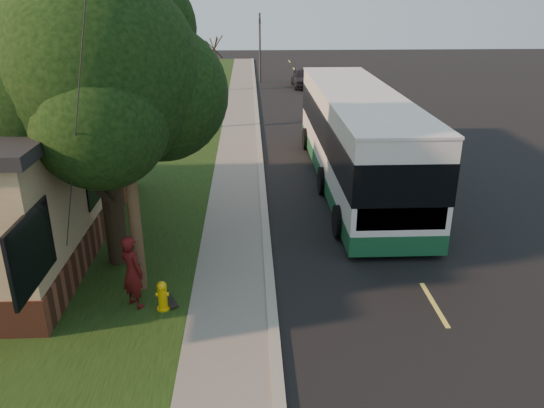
{
  "coord_description": "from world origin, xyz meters",
  "views": [
    {
      "loc": [
        -0.47,
        -10.96,
        7.17
      ],
      "look_at": [
        0.14,
        3.06,
        1.5
      ],
      "focal_mm": 35.0,
      "sensor_mm": 36.0,
      "label": 1
    }
  ],
  "objects_px": {
    "traffic_signal": "(260,43)",
    "transit_bus": "(356,136)",
    "skateboard_main": "(169,300)",
    "distant_car": "(304,77)",
    "leafy_tree": "(100,77)",
    "dumpster": "(24,164)",
    "bare_tree_far": "(215,64)",
    "skateboarder": "(132,272)",
    "utility_pole": "(123,112)",
    "bare_tree_near": "(193,90)",
    "fire_hydrant": "(163,296)"
  },
  "relations": [
    {
      "from": "distant_car",
      "to": "leafy_tree",
      "type": "bearing_deg",
      "value": -106.0
    },
    {
      "from": "dumpster",
      "to": "transit_bus",
      "type": "bearing_deg",
      "value": -3.56
    },
    {
      "from": "transit_bus",
      "to": "skateboarder",
      "type": "xyz_separation_m",
      "value": [
        -6.97,
        -8.69,
        -0.95
      ]
    },
    {
      "from": "transit_bus",
      "to": "skateboarder",
      "type": "relative_size",
      "value": 7.31
    },
    {
      "from": "leafy_tree",
      "to": "fire_hydrant",
      "type": "bearing_deg",
      "value": -59.33
    },
    {
      "from": "utility_pole",
      "to": "traffic_signal",
      "type": "height_order",
      "value": "utility_pole"
    },
    {
      "from": "fire_hydrant",
      "to": "bare_tree_far",
      "type": "distance_m",
      "value": 30.04
    },
    {
      "from": "fire_hydrant",
      "to": "bare_tree_near",
      "type": "xyz_separation_m",
      "value": [
        -0.9,
        18.0,
        1.72
      ]
    },
    {
      "from": "bare_tree_near",
      "to": "dumpster",
      "type": "xyz_separation_m",
      "value": [
        -6.0,
        -8.3,
        -1.45
      ]
    },
    {
      "from": "bare_tree_far",
      "to": "skateboard_main",
      "type": "xyz_separation_m",
      "value": [
        0.5,
        -29.69,
        -1.88
      ]
    },
    {
      "from": "bare_tree_far",
      "to": "traffic_signal",
      "type": "height_order",
      "value": "traffic_signal"
    },
    {
      "from": "transit_bus",
      "to": "skateboard_main",
      "type": "distance_m",
      "value": 10.72
    },
    {
      "from": "traffic_signal",
      "to": "skateboard_main",
      "type": "distance_m",
      "value": 33.96
    },
    {
      "from": "leafy_tree",
      "to": "dumpster",
      "type": "relative_size",
      "value": 4.67
    },
    {
      "from": "bare_tree_far",
      "to": "distant_car",
      "type": "distance_m",
      "value": 7.21
    },
    {
      "from": "skateboard_main",
      "to": "distant_car",
      "type": "relative_size",
      "value": 0.19
    },
    {
      "from": "bare_tree_near",
      "to": "dumpster",
      "type": "distance_m",
      "value": 10.34
    },
    {
      "from": "distant_car",
      "to": "bare_tree_near",
      "type": "bearing_deg",
      "value": -118.9
    },
    {
      "from": "bare_tree_far",
      "to": "skateboarder",
      "type": "height_order",
      "value": "bare_tree_far"
    },
    {
      "from": "traffic_signal",
      "to": "skateboarder",
      "type": "xyz_separation_m",
      "value": [
        -3.8,
        -33.81,
        -2.17
      ]
    },
    {
      "from": "utility_pole",
      "to": "transit_bus",
      "type": "relative_size",
      "value": 0.67
    },
    {
      "from": "utility_pole",
      "to": "distant_car",
      "type": "xyz_separation_m",
      "value": [
        7.21,
        30.66,
        -3.88
      ]
    },
    {
      "from": "transit_bus",
      "to": "traffic_signal",
      "type": "bearing_deg",
      "value": 97.2
    },
    {
      "from": "leafy_tree",
      "to": "traffic_signal",
      "type": "bearing_deg",
      "value": 81.53
    },
    {
      "from": "skateboard_main",
      "to": "distant_car",
      "type": "xyz_separation_m",
      "value": [
        6.41,
        31.35,
        0.62
      ]
    },
    {
      "from": "utility_pole",
      "to": "dumpster",
      "type": "distance_m",
      "value": 11.39
    },
    {
      "from": "traffic_signal",
      "to": "transit_bus",
      "type": "distance_m",
      "value": 25.34
    },
    {
      "from": "bare_tree_far",
      "to": "transit_bus",
      "type": "bearing_deg",
      "value": -72.47
    },
    {
      "from": "utility_pole",
      "to": "bare_tree_far",
      "type": "height_order",
      "value": "utility_pole"
    },
    {
      "from": "leafy_tree",
      "to": "transit_bus",
      "type": "xyz_separation_m",
      "value": [
        7.84,
        6.24,
        -3.22
      ]
    },
    {
      "from": "transit_bus",
      "to": "distant_car",
      "type": "distance_m",
      "value": 22.81
    },
    {
      "from": "fire_hydrant",
      "to": "traffic_signal",
      "type": "distance_m",
      "value": 34.25
    },
    {
      "from": "fire_hydrant",
      "to": "utility_pole",
      "type": "distance_m",
      "value": 4.37
    },
    {
      "from": "dumpster",
      "to": "traffic_signal",
      "type": "bearing_deg",
      "value": 67.63
    },
    {
      "from": "fire_hydrant",
      "to": "transit_bus",
      "type": "xyz_separation_m",
      "value": [
        6.27,
        8.88,
        1.51
      ]
    },
    {
      "from": "utility_pole",
      "to": "bare_tree_near",
      "type": "height_order",
      "value": "utility_pole"
    },
    {
      "from": "bare_tree_far",
      "to": "distant_car",
      "type": "height_order",
      "value": "bare_tree_far"
    },
    {
      "from": "skateboarder",
      "to": "skateboard_main",
      "type": "relative_size",
      "value": 2.24
    },
    {
      "from": "leafy_tree",
      "to": "bare_tree_near",
      "type": "bearing_deg",
      "value": 87.5
    },
    {
      "from": "utility_pole",
      "to": "skateboard_main",
      "type": "height_order",
      "value": "utility_pole"
    },
    {
      "from": "skateboarder",
      "to": "dumpster",
      "type": "height_order",
      "value": "skateboarder"
    },
    {
      "from": "skateboard_main",
      "to": "dumpster",
      "type": "height_order",
      "value": "dumpster"
    },
    {
      "from": "leafy_tree",
      "to": "bare_tree_near",
      "type": "distance_m",
      "value": 15.66
    },
    {
      "from": "skateboard_main",
      "to": "distant_car",
      "type": "bearing_deg",
      "value": 78.45
    },
    {
      "from": "distant_car",
      "to": "transit_bus",
      "type": "bearing_deg",
      "value": -91.03
    },
    {
      "from": "bare_tree_near",
      "to": "bare_tree_far",
      "type": "relative_size",
      "value": 1.07
    },
    {
      "from": "fire_hydrant",
      "to": "utility_pole",
      "type": "relative_size",
      "value": 0.08
    },
    {
      "from": "bare_tree_near",
      "to": "distant_car",
      "type": "bearing_deg",
      "value": 61.53
    },
    {
      "from": "leafy_tree",
      "to": "bare_tree_far",
      "type": "height_order",
      "value": "leafy_tree"
    },
    {
      "from": "bare_tree_near",
      "to": "transit_bus",
      "type": "bearing_deg",
      "value": -51.81
    }
  ]
}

